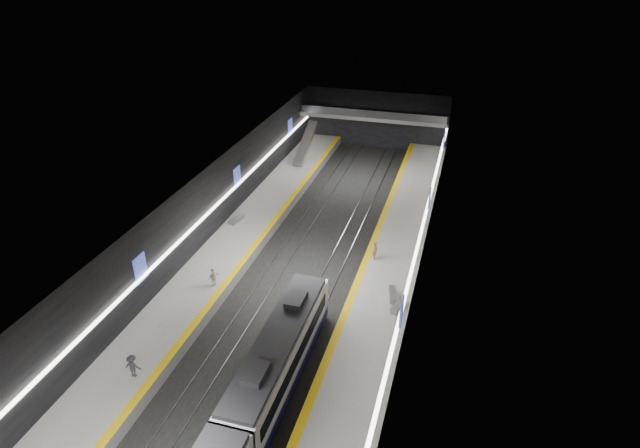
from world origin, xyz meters
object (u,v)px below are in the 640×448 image
(passenger_right_a, at_px, (375,250))
(passenger_left_a, at_px, (214,277))
(bench_right_far, at_px, (393,295))
(train, at_px, (233,446))
(escalator, at_px, (306,143))
(bench_right_near, at_px, (398,305))
(passenger_left_b, at_px, (133,366))
(bench_left_far, at_px, (237,219))

(passenger_right_a, height_order, passenger_left_a, passenger_right_a)
(bench_right_far, bearing_deg, train, -120.69)
(escalator, bearing_deg, passenger_left_a, -87.24)
(bench_right_near, bearing_deg, passenger_left_b, -131.46)
(bench_right_far, bearing_deg, bench_right_near, -76.08)
(passenger_left_b, bearing_deg, bench_right_near, -148.24)
(passenger_left_b, bearing_deg, bench_left_far, -89.93)
(passenger_right_a, xyz_separation_m, passenger_left_b, (-12.53, -18.77, -0.02))
(escalator, relative_size, passenger_right_a, 4.57)
(escalator, height_order, bench_left_far, escalator)
(passenger_right_a, xyz_separation_m, passenger_left_a, (-12.05, -7.85, -0.01))
(bench_right_near, relative_size, passenger_right_a, 1.14)
(bench_left_far, relative_size, bench_right_near, 0.99)
(passenger_right_a, bearing_deg, escalator, 20.83)
(train, height_order, bench_right_far, train)
(escalator, relative_size, passenger_left_a, 4.61)
(bench_right_far, distance_m, passenger_left_a, 14.78)
(bench_right_near, bearing_deg, passenger_right_a, 125.92)
(train, relative_size, bench_right_far, 14.85)
(bench_left_far, height_order, passenger_left_b, passenger_left_b)
(train, bearing_deg, passenger_left_a, 119.56)
(passenger_left_a, relative_size, passenger_left_b, 1.02)
(train, bearing_deg, bench_left_far, 113.66)
(train, relative_size, passenger_left_b, 17.51)
(train, xyz_separation_m, passenger_left_b, (-9.03, 4.16, -0.34))
(bench_left_far, distance_m, passenger_right_a, 15.25)
(bench_right_near, xyz_separation_m, passenger_left_a, (-15.16, -1.26, 0.62))
(train, bearing_deg, bench_right_near, 67.96)
(passenger_left_a, bearing_deg, passenger_right_a, 140.16)
(bench_left_far, bearing_deg, escalator, 97.97)
(bench_right_far, relative_size, passenger_left_b, 1.18)
(passenger_left_a, bearing_deg, train, 46.64)
(bench_right_near, distance_m, passenger_right_a, 7.32)
(bench_right_far, bearing_deg, bench_left_far, 142.26)
(bench_right_near, relative_size, passenger_left_b, 1.17)
(passenger_left_a, height_order, passenger_left_b, passenger_left_a)
(bench_right_near, height_order, passenger_left_a, passenger_left_a)
(bench_right_near, bearing_deg, train, -101.39)
(bench_right_far, height_order, passenger_left_a, passenger_left_a)
(bench_right_near, distance_m, passenger_left_b, 19.83)
(train, bearing_deg, passenger_right_a, 81.32)
(bench_right_near, bearing_deg, passenger_left_a, -164.62)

